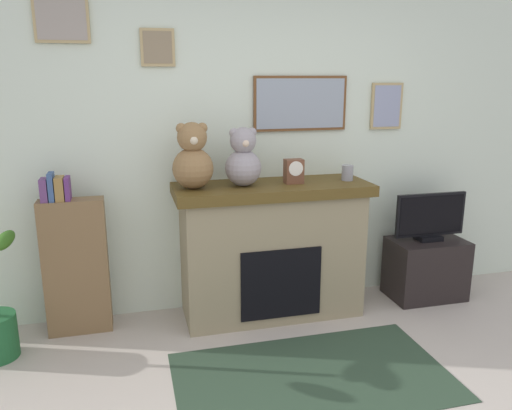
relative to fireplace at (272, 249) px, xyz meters
name	(u,v)px	position (x,y,z in m)	size (l,w,h in m)	color
back_wall	(256,145)	(-0.04, 0.32, 0.77)	(5.20, 0.15, 2.60)	silver
fireplace	(272,249)	(0.00, 0.00, 0.00)	(1.48, 0.58, 1.05)	gray
bookshelf	(75,263)	(-1.45, 0.06, 0.00)	(0.45, 0.16, 1.19)	brown
tv_stand	(426,268)	(1.35, -0.04, -0.28)	(0.61, 0.40, 0.51)	black
television	(430,218)	(1.35, -0.04, 0.17)	(0.62, 0.14, 0.40)	black
area_rug	(313,376)	(0.00, -0.94, -0.53)	(1.72, 0.98, 0.01)	#2C402E
candle_jar	(347,173)	(0.60, -0.02, 0.58)	(0.09, 0.09, 0.12)	gray
mantel_clock	(294,171)	(0.16, -0.02, 0.61)	(0.14, 0.10, 0.18)	brown
teddy_bear_cream	(193,159)	(-0.59, -0.02, 0.73)	(0.29, 0.29, 0.47)	olive
teddy_bear_grey	(243,160)	(-0.23, -0.02, 0.71)	(0.27, 0.27, 0.43)	gray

